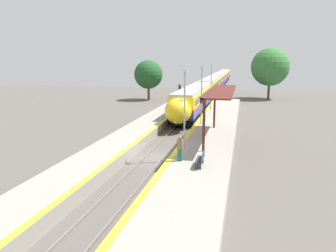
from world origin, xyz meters
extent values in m
plane|color=#56514C|center=(0.00, 0.00, 0.00)|extent=(120.00, 120.00, 0.00)
cube|color=slate|center=(-0.72, 0.00, 0.07)|extent=(0.08, 90.00, 0.15)
cube|color=slate|center=(0.72, 0.00, 0.07)|extent=(0.08, 90.00, 0.15)
cube|color=black|center=(0.00, 20.77, 0.62)|extent=(2.51, 19.03, 0.80)
cube|color=navy|center=(0.00, 20.77, 1.44)|extent=(2.86, 20.68, 0.85)
cube|color=red|center=(0.00, 20.77, 2.01)|extent=(2.87, 20.68, 0.29)
cube|color=yellow|center=(0.00, 20.77, 2.80)|extent=(2.86, 20.68, 1.29)
cube|color=black|center=(0.00, 20.77, 2.74)|extent=(2.88, 19.03, 0.71)
cube|color=#9E9EA3|center=(0.00, 20.77, 3.60)|extent=(2.57, 20.68, 0.30)
cylinder|color=black|center=(-0.72, 13.26, 0.48)|extent=(0.12, 0.96, 0.96)
cylinder|color=black|center=(0.72, 13.26, 0.48)|extent=(0.12, 0.96, 0.96)
cylinder|color=black|center=(-0.72, 15.46, 0.48)|extent=(0.12, 0.96, 0.96)
cylinder|color=black|center=(0.72, 15.46, 0.48)|extent=(0.12, 0.96, 0.96)
cylinder|color=black|center=(-0.72, 26.08, 0.48)|extent=(0.12, 0.96, 0.96)
cylinder|color=black|center=(0.72, 26.08, 0.48)|extent=(0.12, 0.96, 0.96)
cylinder|color=black|center=(-0.72, 28.28, 0.48)|extent=(0.12, 0.96, 0.96)
cylinder|color=black|center=(0.72, 28.28, 0.48)|extent=(0.12, 0.96, 0.96)
ellipsoid|color=yellow|center=(0.00, 9.35, 2.23)|extent=(2.74, 3.24, 2.67)
ellipsoid|color=black|center=(0.00, 8.94, 2.67)|extent=(2.00, 1.89, 1.36)
sphere|color=#F9F4CC|center=(0.00, 8.13, 1.27)|extent=(0.24, 0.24, 0.24)
cube|color=black|center=(0.00, 42.25, 0.62)|extent=(2.51, 19.03, 0.80)
cube|color=navy|center=(0.00, 42.25, 1.44)|extent=(2.86, 20.68, 0.85)
cube|color=red|center=(0.00, 42.25, 2.01)|extent=(2.87, 20.68, 0.29)
cube|color=yellow|center=(0.00, 42.25, 2.80)|extent=(2.86, 20.68, 1.29)
cube|color=black|center=(0.00, 42.25, 2.74)|extent=(2.88, 19.03, 0.71)
cube|color=#9E9EA3|center=(0.00, 42.25, 3.60)|extent=(2.57, 20.68, 0.30)
cylinder|color=black|center=(-0.72, 34.74, 0.48)|extent=(0.12, 0.96, 0.96)
cylinder|color=black|center=(0.72, 34.74, 0.48)|extent=(0.12, 0.96, 0.96)
cylinder|color=black|center=(-0.72, 36.94, 0.48)|extent=(0.12, 0.96, 0.96)
cylinder|color=black|center=(0.72, 36.94, 0.48)|extent=(0.12, 0.96, 0.96)
cylinder|color=black|center=(-0.72, 47.57, 0.48)|extent=(0.12, 0.96, 0.96)
cylinder|color=black|center=(0.72, 47.57, 0.48)|extent=(0.12, 0.96, 0.96)
cylinder|color=black|center=(-0.72, 49.77, 0.48)|extent=(0.12, 0.96, 0.96)
cylinder|color=black|center=(0.72, 49.77, 0.48)|extent=(0.12, 0.96, 0.96)
cube|color=black|center=(0.00, 63.74, 0.62)|extent=(2.51, 19.03, 0.80)
cube|color=navy|center=(0.00, 63.74, 1.44)|extent=(2.86, 20.68, 0.85)
cube|color=red|center=(0.00, 63.74, 2.01)|extent=(2.87, 20.68, 0.29)
cube|color=yellow|center=(0.00, 63.74, 2.80)|extent=(2.86, 20.68, 1.29)
cube|color=black|center=(0.00, 63.74, 2.74)|extent=(2.88, 19.03, 0.71)
cube|color=#9E9EA3|center=(0.00, 63.74, 3.60)|extent=(2.57, 20.68, 0.30)
cylinder|color=black|center=(-0.72, 56.23, 0.48)|extent=(0.12, 0.96, 0.96)
cylinder|color=black|center=(0.72, 56.23, 0.48)|extent=(0.12, 0.96, 0.96)
cylinder|color=black|center=(-0.72, 58.43, 0.48)|extent=(0.12, 0.96, 0.96)
cylinder|color=black|center=(0.72, 58.43, 0.48)|extent=(0.12, 0.96, 0.96)
cylinder|color=black|center=(-0.72, 69.05, 0.48)|extent=(0.12, 0.96, 0.96)
cylinder|color=black|center=(0.72, 69.05, 0.48)|extent=(0.12, 0.96, 0.96)
cylinder|color=black|center=(-0.72, 71.25, 0.48)|extent=(0.12, 0.96, 0.96)
cylinder|color=black|center=(0.72, 71.25, 0.48)|extent=(0.12, 0.96, 0.96)
cube|color=black|center=(0.00, 85.22, 0.62)|extent=(2.51, 19.03, 0.80)
cube|color=navy|center=(0.00, 85.22, 1.44)|extent=(2.86, 20.68, 0.85)
cube|color=red|center=(0.00, 85.22, 2.01)|extent=(2.87, 20.68, 0.29)
cube|color=yellow|center=(0.00, 85.22, 2.80)|extent=(2.86, 20.68, 1.29)
cube|color=black|center=(0.00, 85.22, 2.74)|extent=(2.88, 19.03, 0.71)
cube|color=#9E9EA3|center=(0.00, 85.22, 3.60)|extent=(2.57, 20.68, 0.30)
cylinder|color=black|center=(-0.72, 77.71, 0.48)|extent=(0.12, 0.96, 0.96)
cylinder|color=black|center=(0.72, 77.71, 0.48)|extent=(0.12, 0.96, 0.96)
cylinder|color=black|center=(-0.72, 79.91, 0.48)|extent=(0.12, 0.96, 0.96)
cylinder|color=black|center=(0.72, 79.91, 0.48)|extent=(0.12, 0.96, 0.96)
cylinder|color=black|center=(-0.72, 90.53, 0.48)|extent=(0.12, 0.96, 0.96)
cylinder|color=black|center=(0.72, 90.53, 0.48)|extent=(0.12, 0.96, 0.96)
cylinder|color=black|center=(-0.72, 92.73, 0.48)|extent=(0.12, 0.96, 0.96)
cylinder|color=black|center=(0.72, 92.73, 0.48)|extent=(0.12, 0.96, 0.96)
cube|color=gray|center=(3.76, 0.00, 0.45)|extent=(4.22, 64.00, 0.90)
cube|color=yellow|center=(1.85, 0.00, 0.90)|extent=(0.40, 64.00, 0.01)
cube|color=gray|center=(-3.30, 0.00, 0.45)|extent=(3.30, 64.00, 0.90)
cube|color=yellow|center=(-1.85, 0.00, 0.90)|extent=(0.40, 64.00, 0.01)
cube|color=#2D333D|center=(3.97, -4.29, 1.11)|extent=(0.36, 0.06, 0.42)
cube|color=#2D333D|center=(3.97, -3.11, 1.11)|extent=(0.36, 0.06, 0.42)
cube|color=#2D333D|center=(3.97, -3.70, 1.34)|extent=(0.44, 1.58, 0.03)
cube|color=#2D333D|center=(4.17, -3.70, 1.57)|extent=(0.04, 1.58, 0.44)
cube|color=#1E604C|center=(2.57, -2.90, 1.31)|extent=(0.28, 0.20, 0.81)
cube|color=#7F6647|center=(2.57, -2.90, 2.03)|extent=(0.36, 0.22, 0.64)
sphere|color=#936B4C|center=(2.57, -2.90, 2.46)|extent=(0.22, 0.22, 0.22)
cylinder|color=#59595E|center=(-2.08, 20.70, 1.66)|extent=(0.14, 0.14, 3.33)
cube|color=black|center=(-2.08, 20.70, 3.68)|extent=(0.28, 0.20, 0.70)
sphere|color=#1ED833|center=(-2.08, 20.59, 3.85)|extent=(0.14, 0.14, 0.14)
sphere|color=#330A0A|center=(-2.08, 20.59, 3.51)|extent=(0.14, 0.14, 0.14)
cylinder|color=#9E9EA3|center=(2.33, -0.02, 3.73)|extent=(0.12, 0.12, 5.65)
cube|color=silver|center=(2.33, -0.02, 6.67)|extent=(0.36, 0.20, 0.24)
cylinder|color=#9E9EA3|center=(2.33, 9.61, 3.73)|extent=(0.12, 0.12, 5.65)
cube|color=silver|center=(2.33, 9.61, 6.67)|extent=(0.36, 0.20, 0.24)
cylinder|color=#9E9EA3|center=(2.33, 19.24, 3.73)|extent=(0.12, 0.12, 5.65)
cube|color=silver|center=(2.33, 19.24, 6.67)|extent=(0.36, 0.20, 0.24)
cylinder|color=#511E19|center=(3.78, -0.27, 2.78)|extent=(0.20, 0.20, 3.76)
cylinder|color=#511E19|center=(3.78, 8.22, 2.78)|extent=(0.20, 0.20, 3.76)
cube|color=#511E19|center=(3.78, 3.97, 4.76)|extent=(0.24, 11.48, 0.36)
cube|color=#511E19|center=(4.68, 3.97, 4.88)|extent=(2.00, 11.48, 0.10)
cylinder|color=brown|center=(-10.60, 34.64, 1.28)|extent=(0.44, 0.44, 2.56)
sphere|color=#1E5123|center=(-10.60, 34.64, 4.63)|extent=(5.18, 5.18, 5.18)
cylinder|color=brown|center=(11.00, 41.07, 1.58)|extent=(0.44, 0.44, 3.16)
sphere|color=#337033|center=(11.00, 41.07, 5.96)|extent=(7.00, 7.00, 7.00)
camera|label=1|loc=(6.45, -23.12, 7.49)|focal=35.00mm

